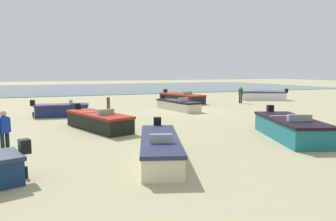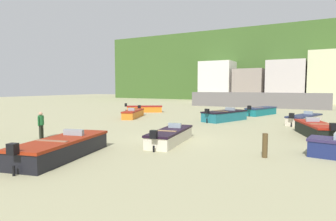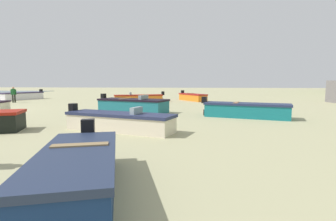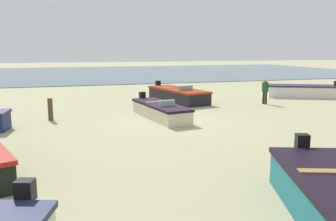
{
  "view_description": "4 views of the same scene",
  "coord_description": "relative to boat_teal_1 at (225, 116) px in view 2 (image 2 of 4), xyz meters",
  "views": [
    {
      "loc": [
        9.92,
        21.56,
        3.01
      ],
      "look_at": [
        3.02,
        3.99,
        0.65
      ],
      "focal_mm": 33.56,
      "sensor_mm": 36.0,
      "label": 1
    },
    {
      "loc": [
        7.74,
        -14.96,
        3.13
      ],
      "look_at": [
        -3.44,
        5.5,
        1.2
      ],
      "focal_mm": 30.62,
      "sensor_mm": 36.0,
      "label": 2
    },
    {
      "loc": [
        16.66,
        14.76,
        2.07
      ],
      "look_at": [
        4.74,
        13.57,
        0.72
      ],
      "focal_mm": 26.84,
      "sensor_mm": 36.0,
      "label": 3
    },
    {
      "loc": [
        4.76,
        15.71,
        3.43
      ],
      "look_at": [
        1.11,
        3.37,
        1.16
      ],
      "focal_mm": 37.27,
      "sensor_mm": 36.0,
      "label": 4
    }
  ],
  "objects": [
    {
      "name": "boat_orange_2",
      "position": [
        -11.53,
        4.05,
        -0.07
      ],
      "size": [
        4.34,
        3.32,
        1.11
      ],
      "rotation": [
        0.0,
        0.0,
        5.27
      ],
      "color": "orange",
      "rests_on": "ground"
    },
    {
      "name": "townhouse_left",
      "position": [
        -6.07,
        36.13,
        2.97
      ],
      "size": [
        6.02,
        5.55,
        6.89
      ],
      "primitive_type": "cube",
      "color": "gray",
      "rests_on": "ground"
    },
    {
      "name": "beach_walker_foreground",
      "position": [
        -7.04,
        -14.16,
        0.48
      ],
      "size": [
        0.42,
        0.53,
        1.62
      ],
      "rotation": [
        0.0,
        0.0,
        4.99
      ],
      "color": "black",
      "rests_on": "ground"
    },
    {
      "name": "headland_hill",
      "position": [
        0.28,
        55.36,
        7.73
      ],
      "size": [
        90.0,
        32.0,
        16.41
      ],
      "primitive_type": "cube",
      "color": "#3B5C26",
      "rests_on": "ground"
    },
    {
      "name": "mooring_post_near_water",
      "position": [
        5.8,
        -12.57,
        0.06
      ],
      "size": [
        0.24,
        0.24,
        1.08
      ],
      "primitive_type": "cylinder",
      "color": "#4F3C21",
      "rests_on": "ground"
    },
    {
      "name": "townhouse_centre",
      "position": [
        8.11,
        36.15,
        4.45
      ],
      "size": [
        6.12,
        5.59,
        9.86
      ],
      "primitive_type": "cube",
      "color": "beige",
      "rests_on": "ground"
    },
    {
      "name": "townhouse_centre_left",
      "position": [
        1.16,
        36.29,
        3.71
      ],
      "size": [
        7.18,
        5.87,
        8.38
      ],
      "primitive_type": "cube",
      "color": "beige",
      "rests_on": "ground"
    },
    {
      "name": "boat_orange_5",
      "position": [
        -9.15,
        -1.6,
        -0.08
      ],
      "size": [
        2.93,
        5.24,
        1.09
      ],
      "rotation": [
        0.0,
        0.0,
        3.51
      ],
      "color": "orange",
      "rests_on": "ground"
    },
    {
      "name": "boat_teal_1",
      "position": [
        0.0,
        0.0,
        0.0
      ],
      "size": [
        3.24,
        5.16,
        1.25
      ],
      "rotation": [
        0.0,
        0.0,
        5.95
      ],
      "color": "#1C6976",
      "rests_on": "ground"
    },
    {
      "name": "ground_plane",
      "position": [
        0.28,
        -10.64,
        -0.48
      ],
      "size": [
        160.0,
        160.0,
        0.0
      ],
      "primitive_type": "plane",
      "color": "tan"
    },
    {
      "name": "boat_cream_3",
      "position": [
        0.52,
        -11.62,
        -0.09
      ],
      "size": [
        2.06,
        4.98,
        1.06
      ],
      "rotation": [
        0.0,
        0.0,
        0.16
      ],
      "color": "beige",
      "rests_on": "ground"
    },
    {
      "name": "boat_cream_10",
      "position": [
        6.61,
        1.0,
        -0.08
      ],
      "size": [
        2.69,
        5.12,
        1.09
      ],
      "rotation": [
        0.0,
        0.0,
        5.97
      ],
      "color": "beige",
      "rests_on": "ground"
    },
    {
      "name": "boat_black_8",
      "position": [
        7.68,
        -5.45,
        -0.03
      ],
      "size": [
        2.96,
        4.99,
        1.18
      ],
      "rotation": [
        0.0,
        0.0,
        0.34
      ],
      "color": "black",
      "rests_on": "ground"
    },
    {
      "name": "townhouse_far_left",
      "position": [
        -13.19,
        36.52,
        3.89
      ],
      "size": [
        7.05,
        6.32,
        8.73
      ],
      "primitive_type": "cube",
      "color": "silver",
      "rests_on": "ground"
    },
    {
      "name": "harbor_pier",
      "position": [
        -1.15,
        19.36,
        0.65
      ],
      "size": [
        20.38,
        2.4,
        2.25
      ],
      "primitive_type": "cube",
      "color": "slate",
      "rests_on": "ground"
    },
    {
      "name": "boat_black_9",
      "position": [
        -2.13,
        -16.87,
        -0.04
      ],
      "size": [
        2.94,
        5.65,
        1.16
      ],
      "rotation": [
        0.0,
        0.0,
        0.24
      ],
      "color": "black",
      "rests_on": "ground"
    },
    {
      "name": "boat_teal_4",
      "position": [
        1.88,
        7.23,
        -0.04
      ],
      "size": [
        2.76,
        5.12,
        1.17
      ],
      "rotation": [
        0.0,
        0.0,
        5.98
      ],
      "color": "#156F76",
      "rests_on": "ground"
    }
  ]
}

